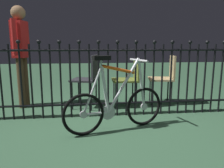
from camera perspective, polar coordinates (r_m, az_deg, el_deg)
ground_plane at (r=2.69m, az=-0.18°, el=-12.27°), size 20.00×20.00×0.00m
iron_fence at (r=3.07m, az=-2.55°, el=1.89°), size 4.04×0.07×1.15m
bicycle at (r=2.61m, az=0.93°, el=-5.41°), size 1.26×0.50×0.91m
chair_tan at (r=3.89m, az=14.05°, el=2.35°), size 0.49×0.48×0.85m
chair_olive at (r=3.64m, az=4.60°, el=1.78°), size 0.44×0.43×0.79m
chair_charcoal at (r=3.53m, az=-6.17°, el=2.16°), size 0.50×0.49×0.88m
person_visitor at (r=3.86m, az=-23.09°, el=8.84°), size 0.22×0.47×1.65m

